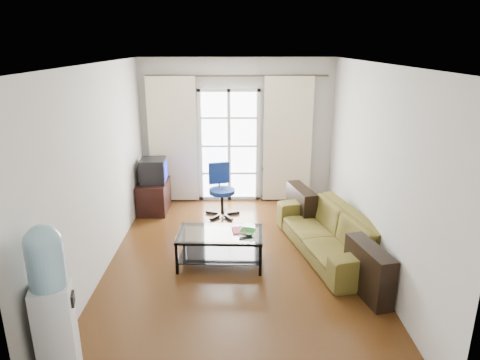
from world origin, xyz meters
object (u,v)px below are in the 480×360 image
coffee_table (220,244)px  water_cooler (52,305)px  task_chair (222,201)px  sofa (329,232)px  tv_stand (154,196)px  crt_tv (152,171)px

coffee_table → water_cooler: water_cooler is taller
task_chair → water_cooler: 4.20m
sofa → water_cooler: 3.87m
sofa → tv_stand: 3.30m
sofa → task_chair: task_chair is taller
crt_tv → task_chair: (1.24, -0.22, -0.49)m
sofa → water_cooler: bearing=-62.5°
tv_stand → crt_tv: bearing=-61.0°
tv_stand → crt_tv: 0.49m
coffee_table → water_cooler: size_ratio=0.77×
task_chair → water_cooler: (-1.32, -3.94, 0.54)m
coffee_table → tv_stand: tv_stand is taller
crt_tv → water_cooler: (-0.08, -4.17, 0.04)m
tv_stand → water_cooler: water_cooler is taller
water_cooler → crt_tv: bearing=74.2°
sofa → coffee_table: bearing=-91.7°
water_cooler → task_chair: bearing=56.8°
tv_stand → water_cooler: bearing=-90.4°
tv_stand → task_chair: (1.24, -0.23, -0.00)m
tv_stand → crt_tv: size_ratio=1.54×
water_cooler → tv_stand: bearing=74.2°
task_chair → crt_tv: bearing=154.6°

